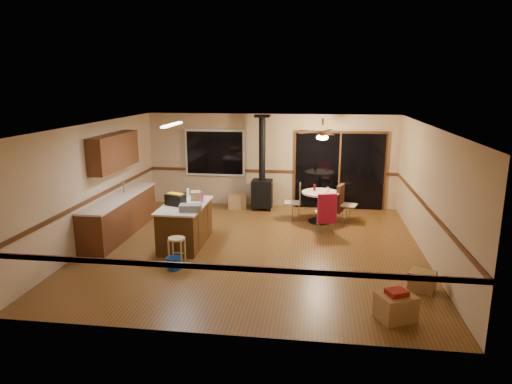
% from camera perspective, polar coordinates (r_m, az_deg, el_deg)
% --- Properties ---
extents(floor, '(7.00, 7.00, 0.00)m').
position_cam_1_polar(floor, '(9.81, -0.23, -6.95)').
color(floor, brown).
rests_on(floor, ground).
extents(ceiling, '(7.00, 7.00, 0.00)m').
position_cam_1_polar(ceiling, '(9.23, -0.25, 8.35)').
color(ceiling, silver).
rests_on(ceiling, ground).
extents(wall_back, '(7.00, 0.00, 7.00)m').
position_cam_1_polar(wall_back, '(12.85, 1.90, 3.94)').
color(wall_back, tan).
rests_on(wall_back, ground).
extents(wall_front, '(7.00, 0.00, 7.00)m').
position_cam_1_polar(wall_front, '(6.13, -4.76, -6.83)').
color(wall_front, tan).
rests_on(wall_front, ground).
extents(wall_left, '(0.00, 7.00, 7.00)m').
position_cam_1_polar(wall_left, '(10.49, -19.54, 1.01)').
color(wall_left, tan).
rests_on(wall_left, ground).
extents(wall_right, '(0.00, 7.00, 7.00)m').
position_cam_1_polar(wall_right, '(9.61, 20.89, -0.19)').
color(wall_right, tan).
rests_on(wall_right, ground).
extents(chair_rail, '(7.00, 7.00, 0.08)m').
position_cam_1_polar(chair_rail, '(9.51, -0.24, -1.30)').
color(chair_rail, '#4B2812').
rests_on(chair_rail, ground).
extents(window, '(1.72, 0.10, 1.32)m').
position_cam_1_polar(window, '(13.02, -5.16, 4.91)').
color(window, black).
rests_on(window, ground).
extents(sliding_door, '(2.52, 0.10, 2.10)m').
position_cam_1_polar(sliding_door, '(12.80, 10.37, 2.55)').
color(sliding_door, black).
rests_on(sliding_door, ground).
extents(lower_cabinets, '(0.60, 3.00, 0.86)m').
position_cam_1_polar(lower_cabinets, '(11.01, -16.63, -2.89)').
color(lower_cabinets, '#582C16').
rests_on(lower_cabinets, ground).
extents(countertop, '(0.64, 3.04, 0.04)m').
position_cam_1_polar(countertop, '(10.89, -16.78, -0.62)').
color(countertop, beige).
rests_on(countertop, lower_cabinets).
extents(upper_cabinets, '(0.35, 2.00, 0.80)m').
position_cam_1_polar(upper_cabinets, '(10.93, -17.31, 4.85)').
color(upper_cabinets, '#582C16').
rests_on(upper_cabinets, ground).
extents(kitchen_island, '(0.88, 1.68, 0.90)m').
position_cam_1_polar(kitchen_island, '(9.97, -8.83, -4.03)').
color(kitchen_island, '#452911').
rests_on(kitchen_island, ground).
extents(wood_stove, '(0.55, 0.50, 2.52)m').
position_cam_1_polar(wood_stove, '(12.54, 0.76, 1.05)').
color(wood_stove, black).
rests_on(wood_stove, ground).
extents(ceiling_fan, '(0.24, 0.24, 0.55)m').
position_cam_1_polar(ceiling_fan, '(11.24, 8.30, 7.14)').
color(ceiling_fan, brown).
rests_on(ceiling_fan, ceiling).
extents(fluorescent_strip, '(0.10, 1.20, 0.04)m').
position_cam_1_polar(fluorescent_strip, '(9.93, -10.46, 8.26)').
color(fluorescent_strip, white).
rests_on(fluorescent_strip, ceiling).
extents(toolbox_grey, '(0.47, 0.30, 0.14)m').
position_cam_1_polar(toolbox_grey, '(9.30, -8.19, -1.97)').
color(toolbox_grey, slate).
rests_on(toolbox_grey, kitchen_island).
extents(toolbox_black, '(0.47, 0.36, 0.23)m').
position_cam_1_polar(toolbox_black, '(9.78, -10.02, -0.98)').
color(toolbox_black, black).
rests_on(toolbox_black, kitchen_island).
extents(toolbox_yellow_lid, '(0.38, 0.29, 0.03)m').
position_cam_1_polar(toolbox_yellow_lid, '(9.75, -10.06, -0.24)').
color(toolbox_yellow_lid, gold).
rests_on(toolbox_yellow_lid, toolbox_black).
extents(box_on_island, '(0.27, 0.32, 0.19)m').
position_cam_1_polar(box_on_island, '(10.18, -7.56, -0.45)').
color(box_on_island, '#9B7444').
rests_on(box_on_island, kitchen_island).
extents(bottle_dark, '(0.09, 0.09, 0.25)m').
position_cam_1_polar(bottle_dark, '(9.90, -8.89, -0.71)').
color(bottle_dark, black).
rests_on(bottle_dark, kitchen_island).
extents(bottle_pink, '(0.10, 0.10, 0.23)m').
position_cam_1_polar(bottle_pink, '(9.95, -6.81, -0.63)').
color(bottle_pink, '#D84C8C').
rests_on(bottle_pink, kitchen_island).
extents(bottle_white, '(0.08, 0.08, 0.19)m').
position_cam_1_polar(bottle_white, '(10.46, -8.51, -0.11)').
color(bottle_white, white).
rests_on(bottle_white, kitchen_island).
extents(bar_stool, '(0.33, 0.33, 0.57)m').
position_cam_1_polar(bar_stool, '(8.88, -9.85, -7.40)').
color(bar_stool, tan).
rests_on(bar_stool, floor).
extents(blue_bucket, '(0.33, 0.33, 0.24)m').
position_cam_1_polar(blue_bucket, '(8.83, -10.21, -8.73)').
color(blue_bucket, '#0D44BE').
rests_on(blue_bucket, floor).
extents(dining_table, '(0.93, 0.93, 0.78)m').
position_cam_1_polar(dining_table, '(11.54, 8.02, -1.18)').
color(dining_table, black).
rests_on(dining_table, ground).
extents(glass_red, '(0.07, 0.07, 0.17)m').
position_cam_1_polar(glass_red, '(11.56, 7.33, 0.56)').
color(glass_red, '#590C14').
rests_on(glass_red, dining_table).
extents(glass_cream, '(0.07, 0.07, 0.14)m').
position_cam_1_polar(glass_cream, '(11.42, 8.98, 0.27)').
color(glass_cream, beige).
rests_on(glass_cream, dining_table).
extents(chair_left, '(0.43, 0.42, 0.51)m').
position_cam_1_polar(chair_left, '(11.64, 5.10, -0.69)').
color(chair_left, tan).
rests_on(chair_left, ground).
extents(chair_near, '(0.52, 0.55, 0.70)m').
position_cam_1_polar(chair_near, '(10.68, 8.84, -2.05)').
color(chair_near, tan).
rests_on(chair_near, ground).
extents(chair_right, '(0.56, 0.53, 0.70)m').
position_cam_1_polar(chair_right, '(11.64, 10.61, -0.82)').
color(chair_right, tan).
rests_on(chair_right, ground).
extents(box_under_window, '(0.58, 0.50, 0.40)m').
position_cam_1_polar(box_under_window, '(12.81, -2.43, -1.13)').
color(box_under_window, '#9B7444').
rests_on(box_under_window, floor).
extents(box_corner_a, '(0.65, 0.61, 0.39)m').
position_cam_1_polar(box_corner_a, '(7.25, 17.05, -13.57)').
color(box_corner_a, '#9B7444').
rests_on(box_corner_a, floor).
extents(box_corner_b, '(0.52, 0.49, 0.33)m').
position_cam_1_polar(box_corner_b, '(8.34, 20.06, -10.39)').
color(box_corner_b, '#9B7444').
rests_on(box_corner_b, floor).
extents(box_small_red, '(0.36, 0.34, 0.08)m').
position_cam_1_polar(box_small_red, '(7.15, 17.18, -11.90)').
color(box_small_red, maroon).
rests_on(box_small_red, box_corner_a).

